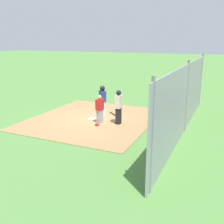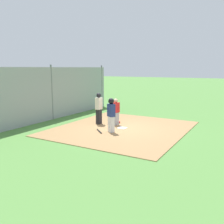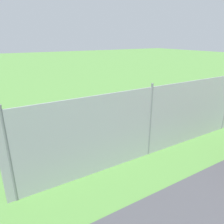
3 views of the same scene
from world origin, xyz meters
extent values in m
plane|color=#51843D|center=(0.00, 0.00, 0.00)|extent=(140.00, 140.00, 0.00)
cube|color=#9E774C|center=(0.00, 0.00, 0.01)|extent=(7.20, 6.40, 0.03)
cube|color=white|center=(0.00, 0.00, 0.04)|extent=(0.45, 0.45, 0.02)
cube|color=#9E9EA3|center=(-0.50, -0.67, 0.38)|extent=(0.35, 0.29, 0.70)
cube|color=red|center=(-0.50, -0.67, 1.01)|extent=(0.44, 0.35, 0.55)
sphere|color=tan|center=(-0.50, -0.67, 1.39)|extent=(0.22, 0.22, 0.22)
cube|color=black|center=(-0.24, -1.61, 0.45)|extent=(0.30, 0.22, 0.83)
cube|color=beige|center=(-0.24, -1.61, 1.19)|extent=(0.38, 0.26, 0.66)
sphere|color=black|center=(-0.24, -1.61, 1.65)|extent=(0.26, 0.26, 0.26)
cube|color=silver|center=(0.97, -0.10, 0.42)|extent=(0.34, 0.37, 0.78)
cube|color=navy|center=(0.97, -0.10, 1.12)|extent=(0.41, 0.46, 0.62)
sphere|color=tan|center=(0.97, -0.10, 1.55)|extent=(0.24, 0.24, 0.24)
sphere|color=black|center=(0.97, -0.10, 1.57)|extent=(0.29, 0.29, 0.29)
cylinder|color=black|center=(1.25, -0.63, 0.06)|extent=(0.58, 0.62, 0.06)
ellipsoid|color=red|center=(-0.96, -0.74, 0.09)|extent=(0.24, 0.20, 0.12)
cube|color=#93999E|center=(0.00, -4.87, 1.60)|extent=(12.00, 0.05, 3.20)
cylinder|color=slate|center=(-5.70, -4.87, 1.68)|extent=(0.10, 0.10, 3.35)
cylinder|color=slate|center=(0.00, -4.87, 1.68)|extent=(0.10, 0.10, 3.35)
cube|color=#424247|center=(0.00, -9.65, 0.02)|extent=(18.00, 5.20, 0.04)
cube|color=#235B38|center=(-5.59, -10.14, 0.44)|extent=(4.40, 2.27, 0.64)
cube|color=#1E4E2F|center=(-5.44, -10.16, 1.04)|extent=(2.50, 1.87, 0.56)
cylinder|color=black|center=(-7.06, -10.79, 0.34)|extent=(0.62, 0.26, 0.60)
cylinder|color=black|center=(-6.82, -9.11, 0.34)|extent=(0.62, 0.26, 0.60)
cylinder|color=black|center=(-4.35, -11.17, 0.34)|extent=(0.62, 0.26, 0.60)
cylinder|color=black|center=(-4.12, -9.48, 0.34)|extent=(0.62, 0.26, 0.60)
camera|label=1|loc=(-12.22, -6.67, 4.24)|focal=42.43mm
camera|label=2|loc=(11.30, 5.90, 3.16)|focal=39.85mm
camera|label=3|loc=(-5.92, -11.40, 5.16)|focal=33.89mm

